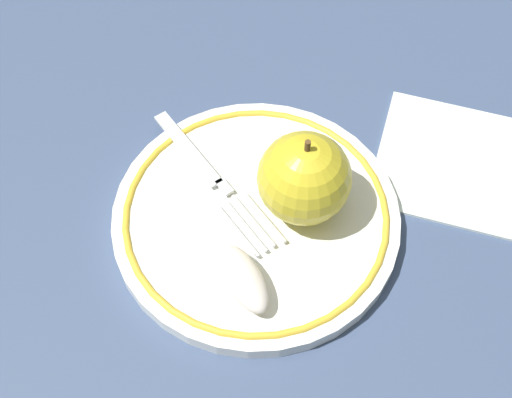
{
  "coord_description": "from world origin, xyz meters",
  "views": [
    {
      "loc": [
        0.07,
        -0.32,
        0.52
      ],
      "look_at": [
        -0.01,
        -0.02,
        0.04
      ],
      "focal_mm": 50.0,
      "sensor_mm": 36.0,
      "label": 1
    }
  ],
  "objects_px": {
    "plate": "(256,217)",
    "apple_red_whole": "(303,182)",
    "apple_slice_front": "(242,278)",
    "napkin_folded": "(454,161)",
    "fork": "(209,174)"
  },
  "relations": [
    {
      "from": "fork",
      "to": "napkin_folded",
      "type": "bearing_deg",
      "value": 60.99
    },
    {
      "from": "plate",
      "to": "apple_red_whole",
      "type": "height_order",
      "value": "apple_red_whole"
    },
    {
      "from": "apple_slice_front",
      "to": "fork",
      "type": "bearing_deg",
      "value": 169.65
    },
    {
      "from": "apple_slice_front",
      "to": "napkin_folded",
      "type": "xyz_separation_m",
      "value": [
        0.15,
        0.17,
        -0.02
      ]
    },
    {
      "from": "plate",
      "to": "apple_red_whole",
      "type": "xyz_separation_m",
      "value": [
        0.04,
        0.01,
        0.05
      ]
    },
    {
      "from": "plate",
      "to": "apple_red_whole",
      "type": "bearing_deg",
      "value": 20.9
    },
    {
      "from": "plate",
      "to": "fork",
      "type": "xyz_separation_m",
      "value": [
        -0.05,
        0.03,
        0.01
      ]
    },
    {
      "from": "fork",
      "to": "napkin_folded",
      "type": "distance_m",
      "value": 0.22
    },
    {
      "from": "apple_red_whole",
      "to": "apple_slice_front",
      "type": "bearing_deg",
      "value": -110.18
    },
    {
      "from": "apple_red_whole",
      "to": "plate",
      "type": "bearing_deg",
      "value": -159.1
    },
    {
      "from": "apple_red_whole",
      "to": "napkin_folded",
      "type": "distance_m",
      "value": 0.16
    },
    {
      "from": "apple_red_whole",
      "to": "fork",
      "type": "xyz_separation_m",
      "value": [
        -0.08,
        0.01,
        -0.04
      ]
    },
    {
      "from": "apple_slice_front",
      "to": "napkin_folded",
      "type": "distance_m",
      "value": 0.23
    },
    {
      "from": "plate",
      "to": "napkin_folded",
      "type": "xyz_separation_m",
      "value": [
        0.16,
        0.1,
        -0.01
      ]
    },
    {
      "from": "apple_slice_front",
      "to": "napkin_folded",
      "type": "relative_size",
      "value": 0.47
    }
  ]
}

